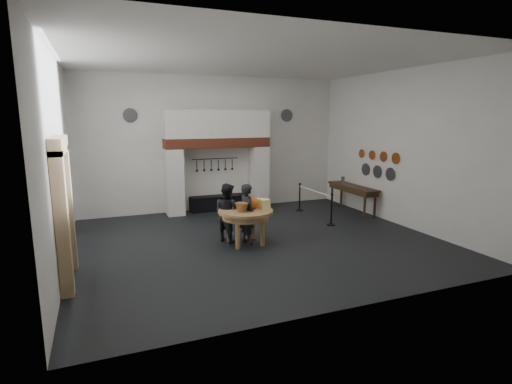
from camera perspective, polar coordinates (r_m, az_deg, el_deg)
name	(u,v)px	position (r m, az deg, el deg)	size (l,w,h in m)	color
floor	(258,241)	(10.41, 0.34, -6.97)	(9.00, 8.00, 0.02)	black
ceiling	(259,60)	(10.00, 0.37, 18.40)	(9.00, 8.00, 0.02)	silver
wall_back	(214,144)	(13.74, -5.96, 6.86)	(9.00, 0.02, 4.50)	silver
wall_front	(354,176)	(6.45, 13.79, 2.25)	(9.00, 0.02, 4.50)	silver
wall_left	(58,161)	(9.27, -26.46, 3.94)	(0.02, 8.00, 4.50)	silver
wall_right	(402,149)	(12.36, 20.18, 5.84)	(0.02, 8.00, 4.50)	silver
chimney_pier_left	(174,182)	(13.20, -11.61, 1.41)	(0.55, 0.70, 2.15)	silver
chimney_pier_right	(258,177)	(14.01, 0.35, 2.16)	(0.55, 0.70, 2.15)	silver
hearth_brick_band	(217,143)	(13.40, -5.55, 7.03)	(3.50, 0.72, 0.32)	#9E442B
chimney_hood	(217,124)	(13.37, -5.60, 9.64)	(3.50, 0.70, 0.90)	silver
iron_range	(218,203)	(13.75, -5.48, -1.55)	(1.90, 0.45, 0.50)	black
utensil_rail	(215,159)	(13.70, -5.82, 4.76)	(0.02, 0.02, 1.60)	black
door_recess	(60,219)	(8.45, -26.21, -3.50)	(0.04, 1.10, 2.50)	black
door_jamb_near	(62,225)	(7.75, -25.96, -4.31)	(0.22, 0.30, 2.60)	tan
door_jamb_far	(67,208)	(9.11, -25.36, -2.13)	(0.22, 0.30, 2.60)	tan
door_lintel	(58,145)	(8.24, -26.40, 6.03)	(0.22, 1.70, 0.30)	tan
wall_plaque	(66,186)	(10.14, -25.53, 0.80)	(0.05, 0.34, 0.44)	gold
work_table	(246,211)	(9.97, -1.49, -2.76)	(1.37, 1.37, 0.07)	#A9834F
pumpkin	(252,202)	(10.08, -0.63, -1.49)	(0.36, 0.36, 0.31)	orange
cheese_block_big	(265,204)	(10.06, 1.27, -1.72)	(0.22, 0.22, 0.24)	#FFF798
cheese_block_small	(260,202)	(10.33, 0.52, -1.50)	(0.18, 0.18, 0.20)	#F6E193
wicker_basket	(242,207)	(9.75, -2.02, -2.20)	(0.32, 0.32, 0.22)	#925C35
bread_loaf	(237,205)	(10.23, -2.70, -1.84)	(0.31, 0.18, 0.13)	#A17839
visitor_near	(247,214)	(9.99, -1.23, -3.16)	(0.56, 0.37, 1.54)	black
visitor_far	(227,212)	(10.23, -4.12, -2.92)	(0.73, 0.57, 1.51)	black
side_table	(353,187)	(13.65, 13.66, 0.75)	(0.55, 2.20, 0.06)	#3C2A16
pewter_jug	(343,180)	(14.11, 12.29, 1.71)	(0.12, 0.12, 0.22)	#46464A
copper_pan_a	(396,158)	(12.51, 19.35, 4.56)	(0.34, 0.34, 0.03)	#C6662D
copper_pan_b	(384,157)	(12.93, 17.76, 4.84)	(0.32, 0.32, 0.03)	#C6662D
copper_pan_c	(372,155)	(13.36, 16.27, 5.09)	(0.30, 0.30, 0.03)	#C6662D
copper_pan_d	(362,154)	(13.79, 14.87, 5.33)	(0.28, 0.28, 0.03)	#C6662D
pewter_plate_left	(390,174)	(12.72, 18.62, 2.43)	(0.40, 0.40, 0.03)	#4C4C51
pewter_plate_mid	(377,172)	(13.18, 16.95, 2.79)	(0.40, 0.40, 0.03)	#4C4C51
pewter_plate_right	(366,169)	(13.65, 15.39, 3.14)	(0.40, 0.40, 0.03)	#4C4C51
pewter_plate_back_left	(130,115)	(13.19, -17.54, 10.40)	(0.44, 0.44, 0.03)	#4C4C51
pewter_plate_back_right	(287,115)	(14.63, 4.43, 10.85)	(0.44, 0.44, 0.03)	#4C4C51
barrier_post_near	(332,210)	(11.95, 10.74, -2.58)	(0.05, 0.05, 0.90)	black
barrier_post_far	(300,198)	(13.64, 6.26, -0.81)	(0.05, 0.05, 0.90)	black
barrier_rope	(315,191)	(12.70, 8.40, 0.12)	(0.04, 0.04, 2.00)	white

